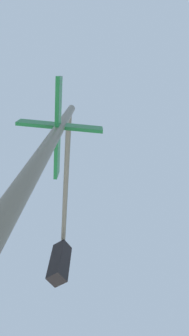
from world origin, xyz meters
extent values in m
cylinder|color=#474C47|center=(-7.20, -6.58, 2.63)|extent=(0.12, 0.12, 5.26)
cylinder|color=#474C47|center=(-6.13, -5.72, 4.86)|extent=(2.20, 1.79, 0.09)
cube|color=black|center=(-5.06, -4.87, 4.41)|extent=(0.28, 0.28, 0.80)
sphere|color=red|center=(-4.94, -4.77, 4.66)|extent=(0.18, 0.18, 0.18)
sphere|color=orange|center=(-4.94, -4.77, 4.41)|extent=(0.18, 0.18, 0.18)
sphere|color=green|center=(-4.94, -4.77, 4.16)|extent=(0.18, 0.18, 0.18)
cube|color=#0F5128|center=(-7.20, -6.58, 3.70)|extent=(0.88, 0.72, 0.20)
cube|color=#0F5128|center=(-7.20, -6.58, 3.92)|extent=(0.66, 0.81, 0.20)
camera|label=1|loc=(-7.47, -7.24, 1.37)|focal=23.14mm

